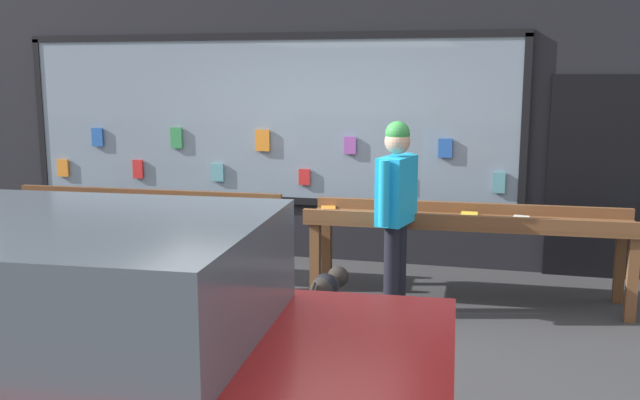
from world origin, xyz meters
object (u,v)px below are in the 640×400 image
(small_dog, at_px, (328,286))
(display_table_left, at_px, (137,209))
(display_table_right, at_px, (468,226))
(parked_car, at_px, (37,347))
(person_browsing, at_px, (396,202))

(small_dog, bearing_deg, display_table_left, 89.09)
(display_table_right, relative_size, parked_car, 0.70)
(small_dog, relative_size, parked_car, 0.12)
(display_table_left, distance_m, small_dog, 2.42)
(display_table_right, relative_size, small_dog, 5.70)
(small_dog, bearing_deg, person_browsing, -41.75)
(display_table_right, xyz_separation_m, parked_car, (-1.97, -3.60, 0.02))
(person_browsing, bearing_deg, parked_car, 168.58)
(display_table_left, bearing_deg, small_dog, -19.92)
(display_table_left, height_order, parked_car, parked_car)
(display_table_right, distance_m, small_dog, 1.45)
(display_table_left, xyz_separation_m, parked_car, (1.40, -3.60, 0.02))
(display_table_right, relative_size, person_browsing, 1.75)
(display_table_left, xyz_separation_m, display_table_right, (3.37, -0.00, 0.00))
(parked_car, bearing_deg, small_dog, 69.90)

